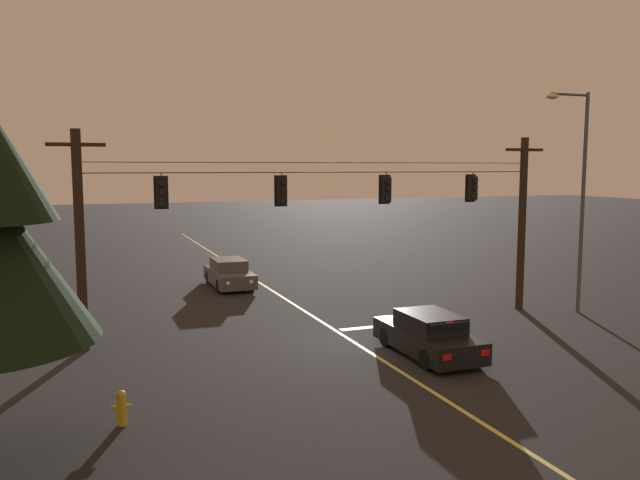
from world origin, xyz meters
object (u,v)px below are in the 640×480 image
traffic_light_leftmost (162,193)px  traffic_light_right_inner (473,188)px  car_waiting_near_lane (428,335)px  car_oncoming_lead (229,274)px  street_lamp_corner (578,184)px  traffic_light_left_inner (282,191)px  fire_hydrant (121,407)px  traffic_light_centre (386,189)px

traffic_light_leftmost → traffic_light_right_inner: 12.22m
car_waiting_near_lane → car_oncoming_lead: (-3.30, 13.86, -0.00)m
traffic_light_right_inner → car_oncoming_lead: traffic_light_right_inner is taller
car_oncoming_lead → street_lamp_corner: street_lamp_corner is taller
traffic_light_leftmost → traffic_light_left_inner: size_ratio=1.00×
traffic_light_leftmost → traffic_light_left_inner: same height
car_waiting_near_lane → fire_hydrant: (-9.53, -2.33, -0.21)m
traffic_light_centre → traffic_light_left_inner: bearing=180.0°
car_waiting_near_lane → car_oncoming_lead: 14.25m
traffic_light_right_inner → car_waiting_near_lane: size_ratio=0.28×
traffic_light_leftmost → traffic_light_right_inner: size_ratio=1.00×
fire_hydrant → traffic_light_right_inner: bearing=25.8°
traffic_light_right_inner → car_oncoming_lead: bearing=130.1°
traffic_light_right_inner → fire_hydrant: 16.35m
traffic_light_leftmost → car_waiting_near_lane: (7.65, -4.49, -4.49)m
street_lamp_corner → traffic_light_right_inner: bearing=161.3°
traffic_light_leftmost → fire_hydrant: (-1.88, -6.82, -4.70)m
traffic_light_right_inner → street_lamp_corner: (4.07, -1.37, 0.16)m
street_lamp_corner → car_waiting_near_lane: bearing=-160.2°
traffic_light_right_inner → traffic_light_left_inner: bearing=180.0°
traffic_light_right_inner → traffic_light_centre: bearing=180.0°
traffic_light_right_inner → street_lamp_corner: street_lamp_corner is taller
fire_hydrant → street_lamp_corner: bearing=16.7°
traffic_light_centre → traffic_light_right_inner: bearing=0.0°
car_oncoming_lead → fire_hydrant: car_oncoming_lead is taller
traffic_light_left_inner → traffic_light_centre: bearing=0.0°
car_waiting_near_lane → fire_hydrant: 9.81m
car_oncoming_lead → fire_hydrant: 17.35m
traffic_light_centre → car_waiting_near_lane: 6.39m
traffic_light_leftmost → fire_hydrant: 8.49m
traffic_light_left_inner → fire_hydrant: 10.28m
traffic_light_right_inner → car_waiting_near_lane: 7.83m
car_waiting_near_lane → car_oncoming_lead: size_ratio=0.98×
traffic_light_centre → fire_hydrant: bearing=-146.3°
traffic_light_right_inner → fire_hydrant: traffic_light_right_inner is taller
traffic_light_left_inner → car_waiting_near_lane: bearing=-52.5°
traffic_light_centre → car_waiting_near_lane: size_ratio=0.28×
street_lamp_corner → traffic_light_left_inner: bearing=173.5°
traffic_light_right_inner → street_lamp_corner: bearing=-18.7°
car_oncoming_lead → fire_hydrant: bearing=-111.0°
traffic_light_centre → street_lamp_corner: street_lamp_corner is taller
car_waiting_near_lane → street_lamp_corner: bearing=19.8°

